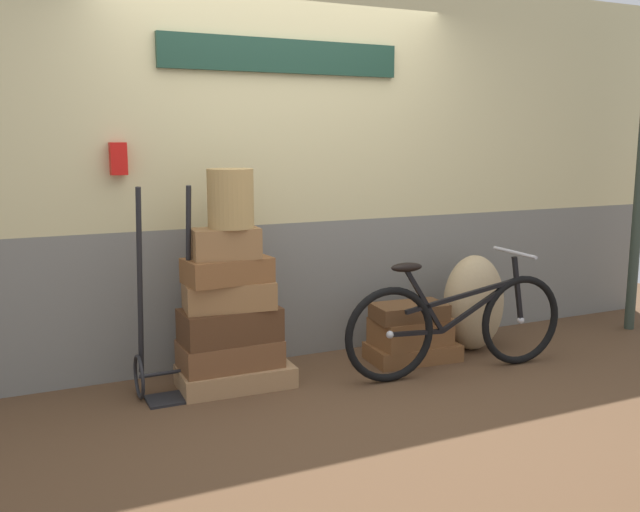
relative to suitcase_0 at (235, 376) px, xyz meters
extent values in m
cube|color=#513823|center=(0.51, -0.35, -0.10)|extent=(9.05, 5.20, 0.06)
cube|color=slate|center=(0.51, 0.50, 0.43)|extent=(7.05, 0.20, 0.98)
cube|color=#CCBC84|center=(0.51, 0.50, 1.78)|extent=(7.05, 0.20, 1.73)
cube|color=#193828|center=(0.51, 0.38, 2.06)|extent=(1.71, 0.04, 0.22)
cube|color=red|center=(-0.61, 0.36, 1.38)|extent=(0.10, 0.08, 0.20)
cube|color=#9E754C|center=(0.00, 0.00, 0.00)|extent=(0.73, 0.42, 0.13)
cube|color=brown|center=(-0.03, 0.01, 0.15)|extent=(0.63, 0.35, 0.17)
cube|color=#4C2D19|center=(-0.03, 0.00, 0.34)|extent=(0.63, 0.34, 0.21)
cube|color=olive|center=(-0.03, 0.01, 0.53)|extent=(0.59, 0.36, 0.17)
cube|color=brown|center=(-0.04, 0.00, 0.70)|extent=(0.55, 0.34, 0.15)
cube|color=olive|center=(-0.05, -0.02, 0.87)|extent=(0.43, 0.24, 0.19)
cube|color=brown|center=(1.33, -0.03, -0.01)|extent=(0.66, 0.41, 0.12)
cube|color=brown|center=(1.31, -0.02, 0.15)|extent=(0.54, 0.34, 0.19)
cube|color=brown|center=(1.28, -0.05, 0.30)|extent=(0.53, 0.33, 0.11)
cylinder|color=#A8844C|center=(-0.01, -0.02, 1.15)|extent=(0.28, 0.28, 0.36)
torus|color=black|center=(-0.60, 0.05, 0.07)|extent=(0.02, 0.27, 0.27)
torus|color=black|center=(-0.24, 0.05, 0.07)|extent=(0.02, 0.27, 0.27)
cylinder|color=black|center=(-0.42, 0.05, 0.07)|extent=(0.35, 0.02, 0.02)
cylinder|color=black|center=(-0.57, 0.05, 0.65)|extent=(0.03, 0.19, 1.16)
cylinder|color=black|center=(-0.27, 0.05, 0.65)|extent=(0.03, 0.19, 1.16)
cube|color=black|center=(-0.42, -0.06, -0.06)|extent=(0.31, 0.22, 0.02)
ellipsoid|color=tan|center=(1.87, -0.01, 0.29)|extent=(0.47, 0.40, 0.72)
torus|color=black|center=(0.94, -0.35, 0.25)|extent=(0.64, 0.10, 0.63)
sphere|color=#B2B2B7|center=(0.94, -0.35, 0.25)|extent=(0.05, 0.05, 0.05)
torus|color=black|center=(1.96, -0.42, 0.25)|extent=(0.64, 0.10, 0.63)
sphere|color=#B2B2B7|center=(1.96, -0.42, 0.25)|extent=(0.05, 0.05, 0.05)
cube|color=black|center=(1.60, -0.40, 0.39)|extent=(0.57, 0.07, 0.33)
cube|color=black|center=(1.19, -0.37, 0.45)|extent=(0.30, 0.05, 0.45)
cube|color=black|center=(1.13, -0.36, 0.24)|extent=(0.39, 0.06, 0.04)
cube|color=black|center=(1.47, -0.39, 0.46)|extent=(0.84, 0.09, 0.18)
cube|color=black|center=(1.92, -0.42, 0.48)|extent=(0.11, 0.04, 0.46)
ellipsoid|color=black|center=(1.05, -0.36, 0.69)|extent=(0.23, 0.11, 0.06)
cylinder|color=#A5A5AD|center=(1.88, -0.42, 0.74)|extent=(0.06, 0.46, 0.02)
camera|label=1|loc=(-1.30, -4.06, 1.51)|focal=38.66mm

